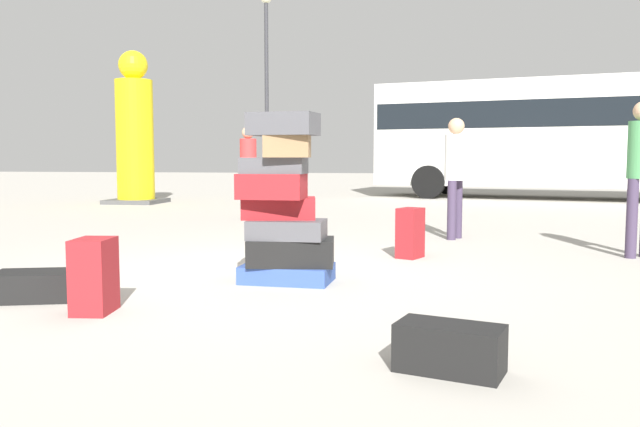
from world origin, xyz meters
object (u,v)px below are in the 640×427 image
(person_bearded_onlooker, at_px, (456,167))
(person_passerby_in_red, at_px, (248,164))
(suitcase_tower, at_px, (284,215))
(suitcase_maroon_right_side, at_px, (94,276))
(parked_bus, at_px, (546,131))
(yellow_dummy_statue, at_px, (135,136))
(lamp_post, at_px, (266,63))
(suitcase_black_left_side, at_px, (450,348))
(suitcase_black_upright_blue, at_px, (37,286))
(suitcase_maroon_white_trunk, at_px, (410,233))

(person_bearded_onlooker, relative_size, person_passerby_in_red, 0.99)
(suitcase_tower, distance_m, suitcase_maroon_right_side, 1.75)
(person_passerby_in_red, distance_m, parked_bus, 9.51)
(yellow_dummy_statue, height_order, lamp_post, lamp_post)
(suitcase_black_left_side, bearing_deg, person_bearded_onlooker, 104.54)
(suitcase_maroon_right_side, distance_m, person_passerby_in_red, 7.15)
(person_bearded_onlooker, xyz_separation_m, parked_bus, (2.70, 9.38, 0.85))
(person_passerby_in_red, bearing_deg, suitcase_tower, -3.93)
(suitcase_black_upright_blue, bearing_deg, suitcase_maroon_white_trunk, 25.93)
(suitcase_black_upright_blue, relative_size, suitcase_maroon_white_trunk, 1.13)
(parked_bus, bearing_deg, suitcase_black_upright_blue, -100.75)
(suitcase_maroon_right_side, height_order, person_passerby_in_red, person_passerby_in_red)
(suitcase_maroon_right_side, bearing_deg, suitcase_black_upright_blue, 147.80)
(suitcase_maroon_white_trunk, relative_size, person_passerby_in_red, 0.33)
(suitcase_black_left_side, bearing_deg, person_passerby_in_red, 129.75)
(suitcase_black_left_side, bearing_deg, suitcase_tower, 139.02)
(suitcase_maroon_white_trunk, height_order, lamp_post, lamp_post)
(person_passerby_in_red, bearing_deg, suitcase_maroon_right_side, -15.84)
(suitcase_tower, height_order, suitcase_black_upright_blue, suitcase_tower)
(suitcase_maroon_right_side, distance_m, suitcase_black_left_side, 2.65)
(suitcase_tower, bearing_deg, suitcase_black_upright_blue, -150.04)
(parked_bus, bearing_deg, suitcase_black_left_side, -88.03)
(suitcase_black_left_side, bearing_deg, yellow_dummy_statue, 139.05)
(suitcase_maroon_white_trunk, relative_size, parked_bus, 0.06)
(yellow_dummy_statue, bearing_deg, lamp_post, 64.73)
(suitcase_maroon_white_trunk, height_order, person_passerby_in_red, person_passerby_in_red)
(suitcase_black_upright_blue, xyz_separation_m, person_bearded_onlooker, (3.36, 4.45, 0.87))
(suitcase_maroon_right_side, relative_size, suitcase_black_left_side, 0.99)
(suitcase_tower, relative_size, suitcase_black_left_side, 2.74)
(suitcase_maroon_white_trunk, height_order, yellow_dummy_statue, yellow_dummy_statue)
(person_passerby_in_red, height_order, parked_bus, parked_bus)
(yellow_dummy_statue, distance_m, lamp_post, 5.53)
(parked_bus, bearing_deg, lamp_post, -173.59)
(parked_bus, bearing_deg, yellow_dummy_statue, -147.53)
(suitcase_maroon_white_trunk, relative_size, lamp_post, 0.09)
(suitcase_maroon_white_trunk, bearing_deg, person_passerby_in_red, 151.28)
(person_passerby_in_red, bearing_deg, parked_bus, 115.33)
(person_bearded_onlooker, bearing_deg, suitcase_maroon_white_trunk, 7.33)
(suitcase_black_upright_blue, distance_m, yellow_dummy_statue, 11.12)
(suitcase_tower, bearing_deg, suitcase_black_left_side, -57.61)
(suitcase_maroon_right_side, height_order, yellow_dummy_statue, yellow_dummy_statue)
(person_bearded_onlooker, bearing_deg, suitcase_tower, -0.83)
(suitcase_maroon_white_trunk, distance_m, lamp_post, 13.52)
(suitcase_tower, distance_m, parked_bus, 13.58)
(suitcase_maroon_right_side, xyz_separation_m, suitcase_maroon_white_trunk, (2.15, 2.97, 0.01))
(suitcase_black_upright_blue, distance_m, person_passerby_in_red, 6.81)
(suitcase_tower, xyz_separation_m, lamp_post, (-3.72, 13.74, 3.37))
(person_passerby_in_red, bearing_deg, suitcase_black_upright_blue, -21.13)
(suitcase_tower, relative_size, person_bearded_onlooker, 0.91)
(suitcase_black_upright_blue, xyz_separation_m, parked_bus, (6.06, 13.84, 1.72))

